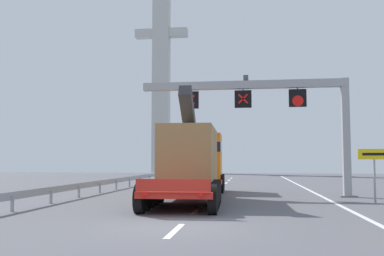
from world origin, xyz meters
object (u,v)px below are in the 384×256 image
(exit_sign_yellow, at_px, (374,162))
(bridge_pylon_distant, at_px, (161,58))
(heavy_haul_truck_red, at_px, (195,160))
(overhead_lane_gantry, at_px, (270,102))

(exit_sign_yellow, bearing_deg, bridge_pylon_distant, 112.43)
(heavy_haul_truck_red, xyz_separation_m, bridge_pylon_distant, (-11.86, 47.76, 17.52))
(heavy_haul_truck_red, bearing_deg, bridge_pylon_distant, 103.95)
(bridge_pylon_distant, bearing_deg, heavy_haul_truck_red, -76.05)
(overhead_lane_gantry, relative_size, heavy_haul_truck_red, 0.84)
(heavy_haul_truck_red, relative_size, bridge_pylon_distant, 0.37)
(overhead_lane_gantry, xyz_separation_m, heavy_haul_truck_red, (-4.13, -1.36, -3.28))
(exit_sign_yellow, relative_size, bridge_pylon_distant, 0.07)
(exit_sign_yellow, bearing_deg, heavy_haul_truck_red, 166.63)
(heavy_haul_truck_red, xyz_separation_m, exit_sign_yellow, (8.71, -2.07, -0.08))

